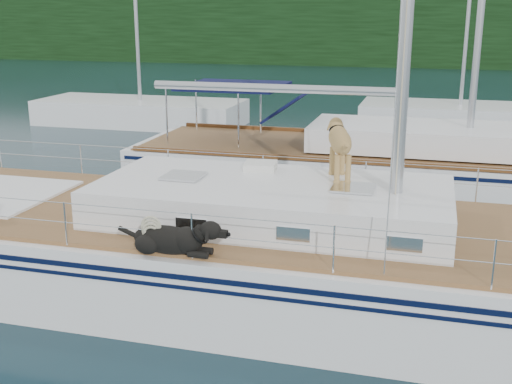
% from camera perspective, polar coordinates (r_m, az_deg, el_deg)
% --- Properties ---
extents(ground, '(120.00, 120.00, 0.00)m').
position_cam_1_polar(ground, '(10.31, -3.01, -8.68)').
color(ground, black).
rests_on(ground, ground).
extents(tree_line, '(90.00, 3.00, 6.00)m').
position_cam_1_polar(tree_line, '(53.99, 12.63, 14.02)').
color(tree_line, black).
rests_on(tree_line, ground).
extents(shore_bank, '(92.00, 1.00, 1.20)m').
position_cam_1_polar(shore_bank, '(55.30, 12.56, 11.56)').
color(shore_bank, '#595147').
rests_on(shore_bank, ground).
extents(main_sailboat, '(12.00, 3.81, 14.01)m').
position_cam_1_polar(main_sailboat, '(10.02, -2.53, -5.23)').
color(main_sailboat, white).
rests_on(main_sailboat, ground).
extents(neighbor_sailboat, '(11.00, 3.50, 13.30)m').
position_cam_1_polar(neighbor_sailboat, '(15.67, 9.79, 2.10)').
color(neighbor_sailboat, white).
rests_on(neighbor_sailboat, ground).
extents(bg_boat_west, '(8.00, 3.00, 11.65)m').
position_cam_1_polar(bg_boat_west, '(25.69, -10.20, 6.94)').
color(bg_boat_west, white).
rests_on(bg_boat_west, ground).
extents(bg_boat_center, '(7.20, 3.00, 11.65)m').
position_cam_1_polar(bg_boat_center, '(25.20, 17.63, 6.30)').
color(bg_boat_center, white).
rests_on(bg_boat_center, ground).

